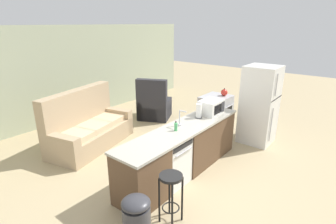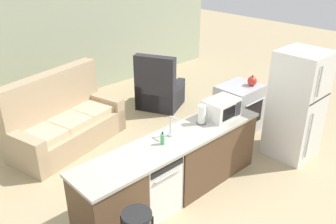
{
  "view_description": "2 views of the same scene",
  "coord_description": "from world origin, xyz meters",
  "px_view_note": "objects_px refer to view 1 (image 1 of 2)",
  "views": [
    {
      "loc": [
        -3.36,
        -2.47,
        2.66
      ],
      "look_at": [
        0.17,
        0.36,
        1.1
      ],
      "focal_mm": 28.0,
      "sensor_mm": 36.0,
      "label": 1
    },
    {
      "loc": [
        -2.69,
        -2.88,
        3.24
      ],
      "look_at": [
        0.42,
        0.4,
        1.07
      ],
      "focal_mm": 38.0,
      "sensor_mm": 36.0,
      "label": 2
    }
  ],
  "objects_px": {
    "refrigerator": "(259,105)",
    "soap_bottle": "(176,127)",
    "microwave": "(211,107)",
    "kettle": "(224,92)",
    "stove_range": "(215,113)",
    "paper_towel_roll": "(199,111)",
    "armchair": "(154,107)",
    "dishwasher": "(169,160)",
    "trash_bin": "(137,223)",
    "bar_stool": "(171,188)",
    "couch": "(87,129)"
  },
  "relations": [
    {
      "from": "stove_range",
      "to": "microwave",
      "type": "xyz_separation_m",
      "value": [
        -1.24,
        -0.55,
        0.59
      ]
    },
    {
      "from": "paper_towel_roll",
      "to": "couch",
      "type": "bearing_deg",
      "value": 113.61
    },
    {
      "from": "kettle",
      "to": "bar_stool",
      "type": "relative_size",
      "value": 0.28
    },
    {
      "from": "microwave",
      "to": "armchair",
      "type": "xyz_separation_m",
      "value": [
        0.85,
        2.32,
        -0.69
      ]
    },
    {
      "from": "couch",
      "to": "refrigerator",
      "type": "bearing_deg",
      "value": -47.98
    },
    {
      "from": "armchair",
      "to": "paper_towel_roll",
      "type": "bearing_deg",
      "value": -118.35
    },
    {
      "from": "kettle",
      "to": "trash_bin",
      "type": "distance_m",
      "value": 4.31
    },
    {
      "from": "microwave",
      "to": "armchair",
      "type": "distance_m",
      "value": 2.57
    },
    {
      "from": "paper_towel_roll",
      "to": "kettle",
      "type": "distance_m",
      "value": 1.81
    },
    {
      "from": "dishwasher",
      "to": "bar_stool",
      "type": "relative_size",
      "value": 1.14
    },
    {
      "from": "dishwasher",
      "to": "microwave",
      "type": "relative_size",
      "value": 1.68
    },
    {
      "from": "trash_bin",
      "to": "couch",
      "type": "bearing_deg",
      "value": 65.04
    },
    {
      "from": "refrigerator",
      "to": "couch",
      "type": "bearing_deg",
      "value": 132.02
    },
    {
      "from": "couch",
      "to": "armchair",
      "type": "relative_size",
      "value": 1.8
    },
    {
      "from": "couch",
      "to": "trash_bin",
      "type": "bearing_deg",
      "value": -114.96
    },
    {
      "from": "microwave",
      "to": "bar_stool",
      "type": "xyz_separation_m",
      "value": [
        -2.1,
        -0.62,
        -0.5
      ]
    },
    {
      "from": "stove_range",
      "to": "bar_stool",
      "type": "bearing_deg",
      "value": -160.7
    },
    {
      "from": "kettle",
      "to": "couch",
      "type": "distance_m",
      "value": 3.42
    },
    {
      "from": "stove_range",
      "to": "kettle",
      "type": "xyz_separation_m",
      "value": [
        0.17,
        -0.13,
        0.53
      ]
    },
    {
      "from": "stove_range",
      "to": "armchair",
      "type": "distance_m",
      "value": 1.82
    },
    {
      "from": "stove_range",
      "to": "soap_bottle",
      "type": "distance_m",
      "value": 2.51
    },
    {
      "from": "kettle",
      "to": "couch",
      "type": "bearing_deg",
      "value": 145.34
    },
    {
      "from": "dishwasher",
      "to": "refrigerator",
      "type": "distance_m",
      "value": 2.7
    },
    {
      "from": "soap_bottle",
      "to": "bar_stool",
      "type": "height_order",
      "value": "soap_bottle"
    },
    {
      "from": "microwave",
      "to": "kettle",
      "type": "height_order",
      "value": "microwave"
    },
    {
      "from": "refrigerator",
      "to": "bar_stool",
      "type": "xyz_separation_m",
      "value": [
        -3.34,
        -0.07,
        -0.35
      ]
    },
    {
      "from": "refrigerator",
      "to": "soap_bottle",
      "type": "bearing_deg",
      "value": 166.75
    },
    {
      "from": "dishwasher",
      "to": "armchair",
      "type": "relative_size",
      "value": 0.7
    },
    {
      "from": "paper_towel_roll",
      "to": "soap_bottle",
      "type": "height_order",
      "value": "paper_towel_roll"
    },
    {
      "from": "soap_bottle",
      "to": "refrigerator",
      "type": "bearing_deg",
      "value": -13.25
    },
    {
      "from": "paper_towel_roll",
      "to": "bar_stool",
      "type": "relative_size",
      "value": 0.38
    },
    {
      "from": "refrigerator",
      "to": "kettle",
      "type": "distance_m",
      "value": 0.99
    },
    {
      "from": "bar_stool",
      "to": "trash_bin",
      "type": "distance_m",
      "value": 0.65
    },
    {
      "from": "paper_towel_roll",
      "to": "bar_stool",
      "type": "bearing_deg",
      "value": -158.64
    },
    {
      "from": "stove_range",
      "to": "microwave",
      "type": "distance_m",
      "value": 1.48
    },
    {
      "from": "bar_stool",
      "to": "paper_towel_roll",
      "type": "bearing_deg",
      "value": 21.36
    },
    {
      "from": "paper_towel_roll",
      "to": "trash_bin",
      "type": "relative_size",
      "value": 0.38
    },
    {
      "from": "armchair",
      "to": "trash_bin",
      "type": "bearing_deg",
      "value": -140.86
    },
    {
      "from": "microwave",
      "to": "soap_bottle",
      "type": "distance_m",
      "value": 1.16
    },
    {
      "from": "stove_range",
      "to": "armchair",
      "type": "relative_size",
      "value": 0.75
    },
    {
      "from": "microwave",
      "to": "kettle",
      "type": "relative_size",
      "value": 2.44
    },
    {
      "from": "bar_stool",
      "to": "couch",
      "type": "relative_size",
      "value": 0.34
    },
    {
      "from": "stove_range",
      "to": "armchair",
      "type": "bearing_deg",
      "value": 102.22
    },
    {
      "from": "refrigerator",
      "to": "trash_bin",
      "type": "bearing_deg",
      "value": -179.3
    },
    {
      "from": "microwave",
      "to": "kettle",
      "type": "bearing_deg",
      "value": 16.78
    },
    {
      "from": "paper_towel_roll",
      "to": "armchair",
      "type": "xyz_separation_m",
      "value": [
        1.22,
        2.26,
        -0.69
      ]
    },
    {
      "from": "microwave",
      "to": "soap_bottle",
      "type": "height_order",
      "value": "microwave"
    },
    {
      "from": "soap_bottle",
      "to": "kettle",
      "type": "bearing_deg",
      "value": 9.05
    },
    {
      "from": "dishwasher",
      "to": "trash_bin",
      "type": "distance_m",
      "value": 1.5
    },
    {
      "from": "stove_range",
      "to": "kettle",
      "type": "bearing_deg",
      "value": -36.68
    }
  ]
}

